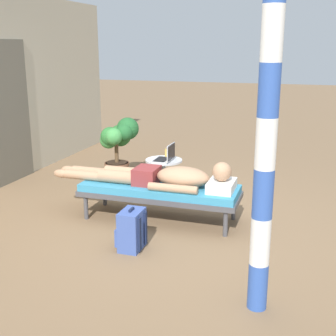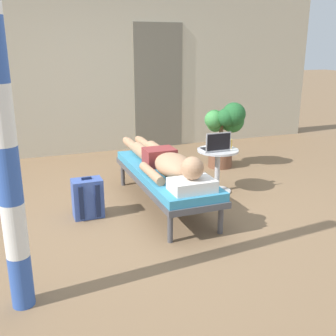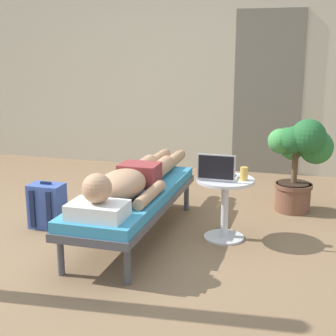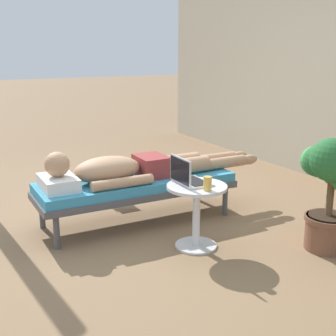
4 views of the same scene
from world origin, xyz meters
TOP-DOWN VIEW (x-y plane):
  - ground_plane at (0.00, 0.00)m, footprint 40.00×40.00m
  - house_wall_back at (0.19, 2.76)m, footprint 7.60×0.20m
  - house_door_panel at (1.03, 2.65)m, footprint 0.84×0.03m
  - lounge_chair at (0.19, 0.10)m, footprint 0.60×1.83m
  - person_reclining at (0.19, 0.06)m, footprint 0.53×2.17m
  - side_table at (0.93, 0.29)m, footprint 0.48×0.48m
  - laptop at (0.87, 0.24)m, footprint 0.31×0.24m
  - drink_glass at (1.08, 0.29)m, footprint 0.06×0.06m
  - backpack at (-0.64, 0.11)m, footprint 0.30×0.26m
  - potted_plant at (1.49, 1.18)m, footprint 0.62×0.53m
  - porch_post at (-1.32, -1.20)m, footprint 0.15×0.15m

SIDE VIEW (x-z plane):
  - ground_plane at x=0.00m, z-range 0.00..0.00m
  - backpack at x=-0.64m, z-range -0.02..0.41m
  - lounge_chair at x=0.19m, z-range 0.14..0.56m
  - side_table at x=0.93m, z-range 0.09..0.62m
  - person_reclining at x=0.19m, z-range 0.36..0.68m
  - drink_glass at x=1.08m, z-range 0.52..0.63m
  - laptop at x=0.87m, z-range 0.47..0.69m
  - potted_plant at x=1.49m, z-range 0.11..1.06m
  - house_door_panel at x=1.03m, z-range 0.00..2.04m
  - porch_post at x=-1.32m, z-range 0.00..2.59m
  - house_wall_back at x=0.19m, z-range 0.00..2.70m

